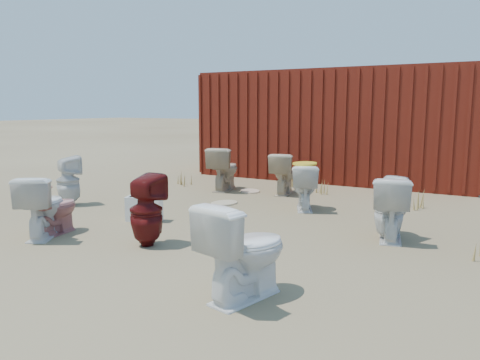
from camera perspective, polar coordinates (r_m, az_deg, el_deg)
The scene contains 22 objects.
ground at distance 6.44m, azimuth -2.64°, elevation -5.56°, with size 100.00×100.00×0.00m, color brown.
shipping_container at distance 11.00m, azimuth 11.95°, elevation 6.57°, with size 6.00×2.40×2.40m, color #450D0B.
toilet_front_a at distance 6.29m, azimuth -22.93°, elevation -2.95°, with size 0.44×0.77×0.78m, color white.
toilet_front_pink at distance 6.39m, azimuth -21.83°, elevation -3.15°, with size 0.38×0.68×0.69m, color tan.
toilet_front_c at distance 3.95m, azimuth 0.57°, elevation -8.56°, with size 0.47×0.82×0.84m, color white.
toilet_front_maroon at distance 5.52m, azimuth -11.35°, elevation -3.67°, with size 0.38×0.39×0.84m, color #590F0F.
toilet_front_e at distance 5.99m, azimuth 17.93°, elevation -3.24°, with size 0.44×0.77×0.78m, color silver.
toilet_back_a at distance 8.18m, azimuth -20.21°, elevation -0.09°, with size 0.37×0.38×0.82m, color silver.
toilet_back_beige_left at distance 8.73m, azimuth 5.33°, elevation 0.80°, with size 0.43×0.75×0.77m, color beige.
toilet_back_beige_right at distance 9.09m, azimuth -1.97°, elevation 1.38°, with size 0.47×0.83×0.84m, color #BEAA8B.
toilet_back_yellowlid at distance 7.43m, azimuth 7.85°, elevation -0.86°, with size 0.40×0.71×0.72m, color silver.
toilet_back_e at distance 5.96m, azimuth 17.72°, elevation -3.36°, with size 0.35×0.35×0.77m, color white.
yellow_lid at distance 7.37m, azimuth 7.91°, elevation 2.00°, with size 0.36×0.46×0.03m, color yellow.
loose_tank at distance 6.79m, azimuth -11.60°, elevation -3.47°, with size 0.50×0.20×0.35m, color silver.
loose_lid_near at distance 7.86m, azimuth -1.94°, elevation -2.82°, with size 0.38×0.49×0.02m, color #C2B08D.
loose_lid_far at distance 8.97m, azimuth 1.24°, elevation -1.36°, with size 0.36×0.47×0.02m, color #CDB295.
weed_clump_a at distance 9.85m, azimuth -7.02°, elevation 0.25°, with size 0.36×0.36×0.28m, color olive.
weed_clump_b at distance 8.82m, azimuth 9.76°, elevation -0.79°, with size 0.32×0.32×0.29m, color olive.
weed_clump_c at distance 7.95m, azimuth 20.06°, elevation -2.17°, with size 0.36×0.36×0.31m, color olive.
weed_clump_d at distance 9.66m, azimuth 6.25°, elevation -0.05°, with size 0.30×0.30×0.23m, color olive.
weed_clump_e at distance 9.05m, azimuth 18.73°, elevation -0.89°, with size 0.34×0.34×0.29m, color olive.
weed_clump_f at distance 5.65m, azimuth 27.23°, elevation -7.25°, with size 0.28×0.28×0.26m, color olive.
Camera 1 is at (3.32, -5.28, 1.60)m, focal length 35.00 mm.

